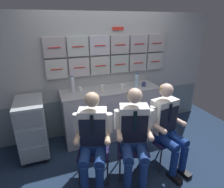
# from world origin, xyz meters

# --- Properties ---
(ground) EXTENTS (4.80, 4.80, 0.04)m
(ground) POSITION_xyz_m (0.00, 0.00, -0.02)
(ground) COLOR #1C2C46
(galley_bulkhead) EXTENTS (4.20, 0.14, 2.15)m
(galley_bulkhead) POSITION_xyz_m (0.00, 1.37, 1.08)
(galley_bulkhead) COLOR #B0B4B5
(galley_bulkhead) RESTS_ON ground
(galley_counter) EXTENTS (1.71, 0.53, 0.91)m
(galley_counter) POSITION_xyz_m (-0.03, 1.09, 0.45)
(galley_counter) COLOR #BABBBE
(galley_counter) RESTS_ON ground
(service_trolley) EXTENTS (0.40, 0.65, 0.92)m
(service_trolley) POSITION_xyz_m (-1.34, 0.99, 0.49)
(service_trolley) COLOR black
(service_trolley) RESTS_ON ground
(folding_chair_left) EXTENTS (0.51, 0.51, 0.82)m
(folding_chair_left) POSITION_xyz_m (-0.55, 0.29, 0.50)
(folding_chair_left) COLOR #2D2D33
(folding_chair_left) RESTS_ON ground
(crew_member_left) EXTENTS (0.53, 0.66, 1.23)m
(crew_member_left) POSITION_xyz_m (-0.61, 0.14, 0.67)
(crew_member_left) COLOR black
(crew_member_left) RESTS_ON ground
(folding_chair_right) EXTENTS (0.51, 0.51, 0.82)m
(folding_chair_right) POSITION_xyz_m (-0.05, 0.19, 0.50)
(folding_chair_right) COLOR #2D2D33
(folding_chair_right) RESTS_ON ground
(crew_member_right) EXTENTS (0.53, 0.68, 1.25)m
(crew_member_right) POSITION_xyz_m (-0.10, 0.04, 0.68)
(crew_member_right) COLOR black
(crew_member_right) RESTS_ON ground
(folding_chair_by_counter) EXTENTS (0.47, 0.47, 0.82)m
(folding_chair_by_counter) POSITION_xyz_m (0.41, 0.24, 0.50)
(folding_chair_by_counter) COLOR #2D2D33
(folding_chair_by_counter) RESTS_ON ground
(crew_member_by_counter) EXTENTS (0.50, 0.65, 1.24)m
(crew_member_by_counter) POSITION_xyz_m (0.44, 0.09, 0.68)
(crew_member_by_counter) COLOR black
(crew_member_by_counter) RESTS_ON ground
(water_bottle_tall) EXTENTS (0.08, 0.08, 0.24)m
(water_bottle_tall) POSITION_xyz_m (0.45, 1.07, 1.02)
(water_bottle_tall) COLOR #AED4E4
(water_bottle_tall) RESTS_ON galley_counter
(water_bottle_clear) EXTENTS (0.07, 0.07, 0.27)m
(water_bottle_clear) POSITION_xyz_m (-0.66, 1.18, 1.04)
(water_bottle_clear) COLOR silver
(water_bottle_clear) RESTS_ON galley_counter
(espresso_cup_small) EXTENTS (0.07, 0.07, 0.06)m
(espresso_cup_small) POSITION_xyz_m (0.19, 1.08, 0.94)
(espresso_cup_small) COLOR white
(espresso_cup_small) RESTS_ON galley_counter
(coffee_cup_white) EXTENTS (0.07, 0.07, 0.07)m
(coffee_cup_white) POSITION_xyz_m (0.58, 1.03, 0.94)
(coffee_cup_white) COLOR navy
(coffee_cup_white) RESTS_ON galley_counter
(paper_cup_tan) EXTENTS (0.06, 0.06, 0.07)m
(paper_cup_tan) POSITION_xyz_m (-0.54, 1.17, 0.94)
(paper_cup_tan) COLOR white
(paper_cup_tan) RESTS_ON galley_counter
(paper_cup_blue) EXTENTS (0.07, 0.07, 0.08)m
(paper_cup_blue) POSITION_xyz_m (-0.18, 1.10, 0.95)
(paper_cup_blue) COLOR white
(paper_cup_blue) RESTS_ON galley_counter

